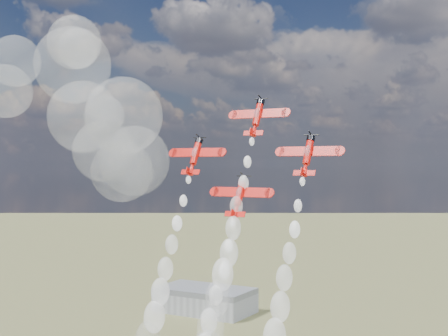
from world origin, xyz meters
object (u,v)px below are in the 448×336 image
plane_lead (257,116)px  plane_left (195,155)px  plane_right (308,154)px  plane_slot (240,195)px  hangar (205,300)px

plane_lead → plane_left: 16.13m
plane_right → plane_lead: bearing=162.9°
plane_lead → plane_left: plane_lead is taller
plane_slot → plane_lead: bearing=90.0°
plane_lead → hangar: bearing=124.6°
plane_lead → plane_slot: bearing=-90.0°
plane_right → plane_slot: bearing=-162.9°
hangar → plane_lead: plane_lead is taller
hangar → plane_right: (126.42, -168.36, 74.69)m
plane_lead → plane_slot: plane_lead is taller
plane_right → plane_slot: size_ratio=1.00×
plane_right → plane_left: bearing=180.0°
plane_lead → plane_left: bearing=-162.9°
hangar → plane_right: size_ratio=3.92×
hangar → plane_lead: bearing=-55.4°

